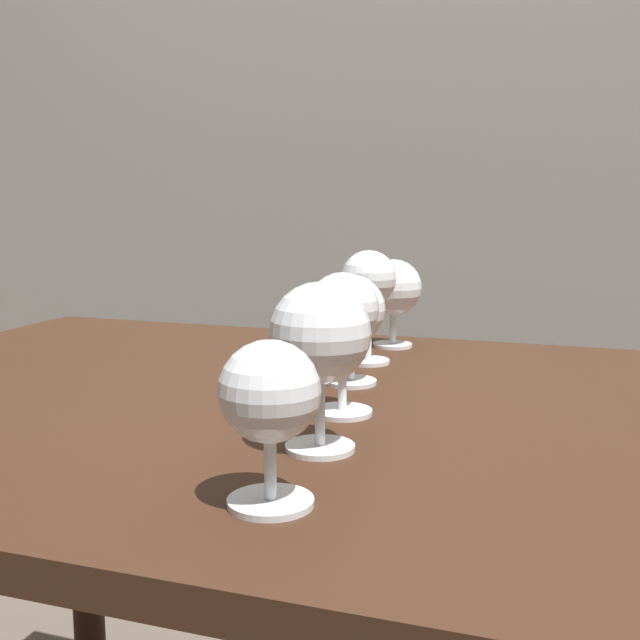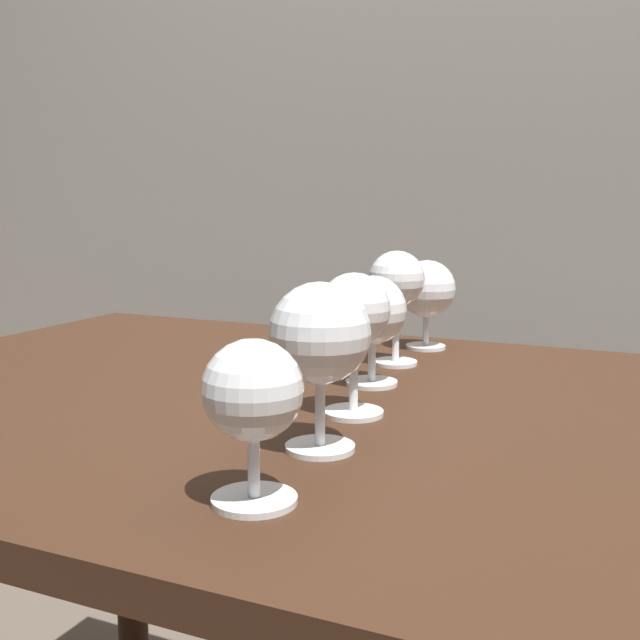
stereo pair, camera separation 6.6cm
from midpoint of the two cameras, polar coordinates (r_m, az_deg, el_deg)
name	(u,v)px [view 2 (the right image)]	position (r m, az deg, el deg)	size (l,w,h in m)	color
back_wall	(578,47)	(1.80, 19.41, 18.34)	(5.00, 0.08, 2.60)	gray
dining_table	(433,502)	(0.84, 10.57, -12.98)	(1.47, 0.81, 0.78)	#382114
wine_glass_chardonnay	(253,395)	(0.55, -1.53, -5.57)	(0.07, 0.07, 0.12)	white
wine_glass_cabernet	(320,337)	(0.66, 2.85, -1.26)	(0.09, 0.09, 0.15)	white
wine_glass_pinot	(354,314)	(0.77, 4.95, 0.45)	(0.07, 0.07, 0.14)	white
wine_glass_port	(372,313)	(0.90, 5.95, 0.50)	(0.08, 0.08, 0.13)	white
wine_glass_merlot	(397,283)	(1.01, 7.49, 2.72)	(0.07, 0.07, 0.15)	white
wine_glass_rose	(427,291)	(1.12, 9.49, 2.13)	(0.08, 0.08, 0.13)	white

